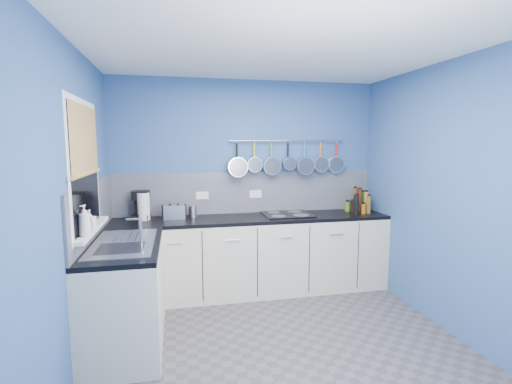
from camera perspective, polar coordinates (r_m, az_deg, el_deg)
name	(u,v)px	position (r m, az deg, el deg)	size (l,w,h in m)	color
floor	(279,345)	(3.53, 3.62, -22.35)	(3.20, 3.00, 0.02)	#47474C
ceiling	(282,46)	(3.16, 4.02, 21.47)	(3.20, 3.00, 0.02)	white
wall_back	(247,184)	(4.56, -1.39, 1.21)	(3.20, 0.02, 2.50)	#33558D
wall_front	(375,256)	(1.74, 17.76, -9.33)	(3.20, 0.02, 2.50)	#33558D
wall_left	(72,210)	(3.09, -26.35, -2.52)	(0.02, 3.00, 2.50)	#33558D
wall_right	(448,197)	(3.87, 27.42, -0.73)	(0.02, 3.00, 2.50)	#33558D
backsplash_back	(247,192)	(4.55, -1.33, -0.07)	(3.20, 0.02, 0.50)	gray
backsplash_left	(94,210)	(3.67, -23.66, -2.48)	(0.02, 1.80, 0.50)	gray
cabinet_run_back	(252,256)	(4.43, -0.60, -9.82)	(3.20, 0.60, 0.86)	beige
worktop_back	(252,219)	(4.32, -0.60, -4.11)	(3.20, 0.60, 0.04)	black
cabinet_run_left	(126,296)	(3.53, -19.29, -14.82)	(0.60, 1.20, 0.86)	beige
worktop_left	(124,246)	(3.39, -19.62, -7.74)	(0.60, 1.20, 0.04)	black
window_frame	(85,167)	(3.33, -24.81, 3.44)	(0.01, 1.00, 1.10)	white
window_glass	(85,167)	(3.33, -24.72, 3.45)	(0.01, 0.90, 1.00)	black
bamboo_blind	(85,140)	(3.33, -24.80, 7.32)	(0.01, 0.90, 0.55)	gold
window_sill	(92,229)	(3.40, -23.93, -5.23)	(0.10, 0.98, 0.03)	white
sink_unit	(124,243)	(3.38, -19.63, -7.35)	(0.50, 0.95, 0.01)	silver
mixer_tap	(141,232)	(3.16, -17.26, -5.92)	(0.12, 0.08, 0.26)	silver
socket_left	(202,195)	(4.47, -8.24, -0.53)	(0.15, 0.01, 0.09)	white
socket_right	(256,194)	(4.56, -0.07, -0.30)	(0.15, 0.01, 0.09)	white
pot_rail	(288,141)	(4.60, 4.92, 7.85)	(0.02, 0.02, 1.45)	silver
soap_bottle_a	(84,220)	(3.08, -24.84, -3.99)	(0.09, 0.09, 0.24)	white
soap_bottle_b	(90,220)	(3.24, -24.17, -4.01)	(0.08, 0.08, 0.17)	white
paper_towel	(144,207)	(4.30, -16.87, -2.15)	(0.13, 0.13, 0.30)	white
coffee_maker	(141,205)	(4.36, -17.24, -1.93)	(0.18, 0.20, 0.32)	black
toaster	(174,212)	(4.29, -12.46, -3.00)	(0.25, 0.14, 0.16)	silver
canister	(193,212)	(4.36, -9.68, -2.97)	(0.09, 0.09, 0.13)	silver
hob	(287,214)	(4.46, 4.78, -3.42)	(0.57, 0.50, 0.01)	black
pan_0	(237,159)	(4.45, -2.95, 5.12)	(0.24, 0.12, 0.43)	silver
pan_1	(254,156)	(4.49, -0.27, 5.47)	(0.19, 0.07, 0.38)	silver
pan_2	(271,158)	(4.53, 2.36, 5.26)	(0.22, 0.09, 0.41)	silver
pan_3	(288,155)	(4.59, 4.94, 5.63)	(0.17, 0.12, 0.36)	silver
pan_4	(304,158)	(4.66, 7.43, 5.24)	(0.23, 0.10, 0.42)	silver
pan_5	(320,156)	(4.73, 9.86, 5.40)	(0.20, 0.08, 0.39)	silver
pan_6	(336,157)	(4.82, 12.21, 5.28)	(0.21, 0.05, 0.40)	silver
condiment_0	(362,201)	(4.89, 15.98, -1.36)	(0.07, 0.07, 0.24)	#265919
condiment_1	(355,200)	(4.85, 14.95, -1.12)	(0.06, 0.06, 0.29)	brown
condiment_2	(347,206)	(4.82, 13.86, -2.16)	(0.07, 0.07, 0.12)	#3F721E
condiment_3	(366,202)	(4.83, 16.56, -1.45)	(0.06, 0.06, 0.25)	olive
condiment_4	(360,201)	(4.78, 15.61, -1.28)	(0.06, 0.06, 0.29)	#4C190C
condiment_5	(352,207)	(4.72, 14.59, -2.20)	(0.06, 0.06, 0.15)	black
condiment_6	(369,205)	(4.72, 16.90, -1.86)	(0.06, 0.06, 0.22)	brown
condiment_7	(364,209)	(4.70, 16.18, -2.48)	(0.06, 0.06, 0.12)	#8C5914
condiment_8	(356,205)	(4.63, 15.12, -1.90)	(0.07, 0.07, 0.23)	black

